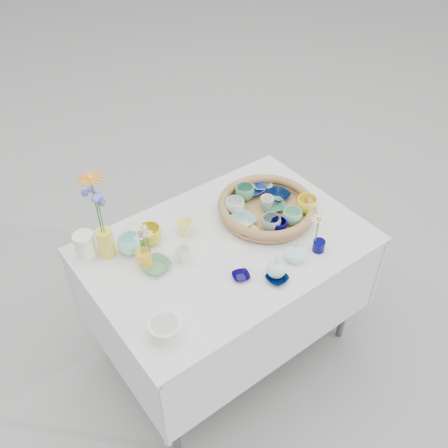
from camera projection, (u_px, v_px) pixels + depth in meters
ground at (226, 343)px, 2.78m from camera, size 80.00×80.00×0.00m
display_table at (226, 343)px, 2.78m from camera, size 1.26×0.86×0.77m
wicker_tray at (267, 208)px, 2.40m from camera, size 0.47×0.47×0.08m
tray_ceramic_0 at (251, 189)px, 2.52m from camera, size 0.14×0.14×0.03m
tray_ceramic_1 at (278, 195)px, 2.48m from camera, size 0.12×0.12×0.03m
tray_ceramic_2 at (307, 205)px, 2.39m from camera, size 0.11×0.11×0.08m
tray_ceramic_3 at (273, 206)px, 2.42m from camera, size 0.15×0.15×0.03m
tray_ceramic_4 at (271, 223)px, 2.29m from camera, size 0.09×0.09×0.07m
tray_ceramic_5 at (242, 221)px, 2.34m from camera, size 0.12×0.12×0.03m
tray_ceramic_6 at (235, 206)px, 2.38m from camera, size 0.11×0.11×0.07m
tray_ceramic_7 at (267, 203)px, 2.41m from camera, size 0.09×0.09×0.06m
tray_ceramic_8 at (262, 185)px, 2.55m from camera, size 0.13×0.13×0.03m
tray_ceramic_9 at (278, 226)px, 2.29m from camera, size 0.08×0.08×0.06m
tray_ceramic_10 at (247, 232)px, 2.28m from camera, size 0.11×0.11×0.02m
tray_ceramic_11 at (292, 217)px, 2.32m from camera, size 0.11×0.11×0.07m
tray_ceramic_12 at (245, 193)px, 2.46m from camera, size 0.10×0.10×0.07m
loose_ceramic_0 at (150, 235)px, 2.25m from camera, size 0.14×0.14×0.09m
loose_ceramic_1 at (185, 227)px, 2.30m from camera, size 0.10×0.10×0.07m
loose_ceramic_2 at (156, 266)px, 2.14m from camera, size 0.14×0.14×0.03m
loose_ceramic_3 at (183, 254)px, 2.17m from camera, size 0.08×0.08×0.07m
loose_ceramic_4 at (241, 276)px, 2.11m from camera, size 0.09×0.09×0.02m
loose_ceramic_5 at (130, 244)px, 2.20m from camera, size 0.11×0.11×0.08m
loose_ceramic_6 at (277, 278)px, 2.10m from camera, size 0.09×0.09×0.02m
fluted_bowl at (165, 329)px, 1.87m from camera, size 0.15×0.15×0.07m
bud_vase_paleblue at (277, 265)px, 2.08m from camera, size 0.11×0.11×0.13m
bud_vase_seafoam at (295, 252)px, 2.16m from camera, size 0.12×0.12×0.10m
bud_vase_cobalt at (319, 246)px, 2.22m from camera, size 0.06×0.06×0.06m
single_daisy at (317, 231)px, 2.16m from camera, size 0.10×0.10×0.15m
tall_vase_yellow at (106, 243)px, 2.17m from camera, size 0.08×0.08×0.14m
gerbera at (96, 206)px, 2.04m from camera, size 0.12×0.12×0.30m
hydrangea at (101, 216)px, 2.06m from camera, size 0.10×0.10×0.26m
white_pitcher at (85, 246)px, 2.17m from camera, size 0.16×0.14×0.12m
daisy_cup at (144, 258)px, 2.15m from camera, size 0.09×0.09×0.07m
daisy_posy at (144, 240)px, 2.08m from camera, size 0.08×0.08×0.14m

